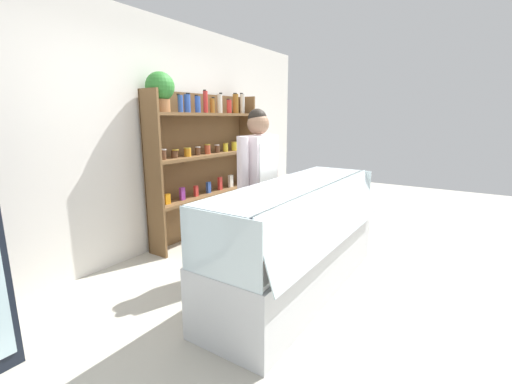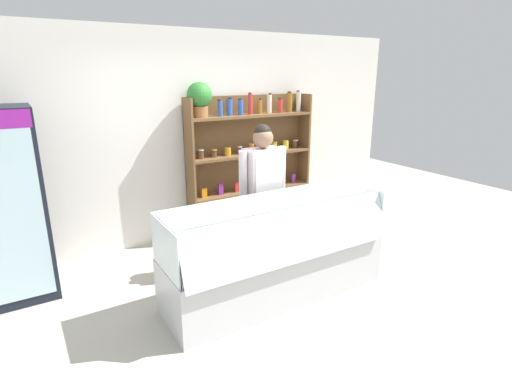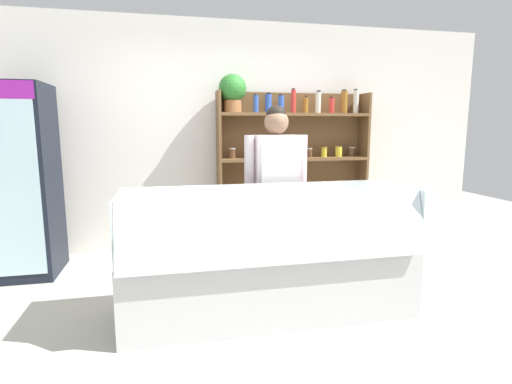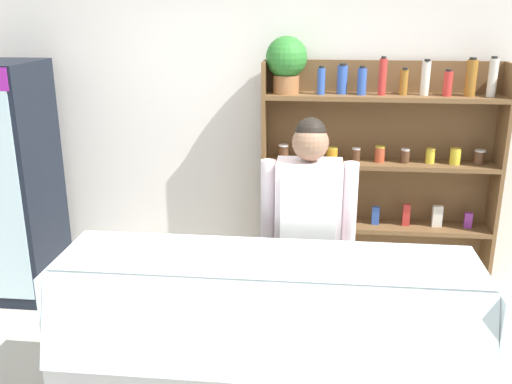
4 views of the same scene
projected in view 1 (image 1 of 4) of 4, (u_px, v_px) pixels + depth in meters
ground_plane at (291, 293)px, 3.12m from camera, size 12.00×12.00×0.00m
back_wall at (141, 138)px, 3.89m from camera, size 6.80×0.10×2.70m
shelving_unit at (198, 149)px, 4.40m from camera, size 1.84×0.31×2.06m
deli_display_case at (297, 258)px, 3.14m from camera, size 2.24×0.75×1.01m
shop_clerk at (258, 177)px, 3.47m from camera, size 0.58×0.25×1.66m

